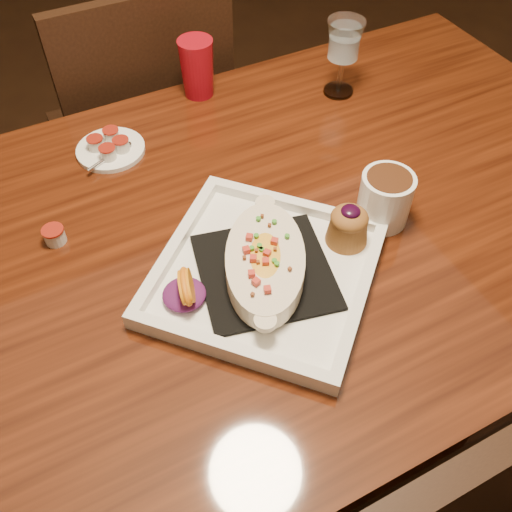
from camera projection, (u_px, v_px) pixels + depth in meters
name	position (u px, v px, depth m)	size (l,w,h in m)	color
floor	(255.00, 418.00, 1.53)	(7.00, 7.00, 0.00)	black
table	(255.00, 263.00, 1.03)	(1.50, 0.90, 0.75)	#5F240D
chair_far	(146.00, 136.00, 1.51)	(0.42, 0.42, 0.93)	black
plate	(272.00, 264.00, 0.87)	(0.45, 0.45, 0.08)	white
coffee_mug	(386.00, 196.00, 0.93)	(0.12, 0.09, 0.09)	white
goblet	(344.00, 44.00, 1.13)	(0.08, 0.08, 0.16)	silver
saucer	(110.00, 148.00, 1.07)	(0.13, 0.13, 0.09)	white
creamer_loose	(54.00, 235.00, 0.92)	(0.04, 0.04, 0.03)	silver
red_tumbler	(197.00, 68.00, 1.17)	(0.07, 0.07, 0.12)	#A90C19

